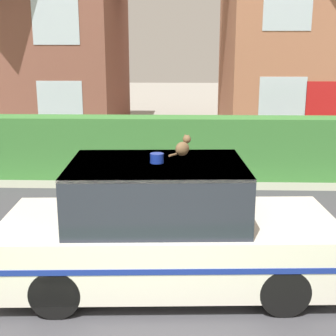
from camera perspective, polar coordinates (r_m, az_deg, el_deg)
name	(u,v)px	position (r m, az deg, el deg)	size (l,w,h in m)	color
road_strip	(154,245)	(7.57, -1.67, -9.38)	(28.00, 6.06, 0.01)	#424247
garden_hedge	(176,148)	(11.24, 0.93, 2.51)	(12.86, 0.75, 1.48)	#3D7F38
police_car	(165,229)	(6.12, -0.32, -7.42)	(4.36, 1.95, 1.78)	black
cat	(183,147)	(5.68, 1.86, 2.55)	(0.28, 0.24, 0.26)	brown
house_left	(30,25)	(18.40, -16.44, 16.35)	(6.74, 6.68, 7.55)	brown
house_right	(319,27)	(17.91, 17.94, 16.01)	(6.81, 6.53, 7.39)	#A86B4C
wheelie_bin	(325,151)	(12.21, 18.62, 1.96)	(0.74, 0.80, 1.15)	black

